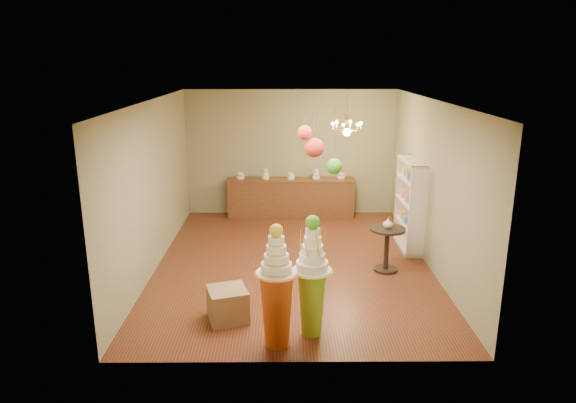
{
  "coord_description": "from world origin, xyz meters",
  "views": [
    {
      "loc": [
        -0.16,
        -8.94,
        3.71
      ],
      "look_at": [
        -0.09,
        0.0,
        1.2
      ],
      "focal_mm": 32.0,
      "sensor_mm": 36.0,
      "label": 1
    }
  ],
  "objects_px": {
    "pedestal_green": "(312,287)",
    "sideboard": "(291,197)",
    "pedestal_orange": "(277,299)",
    "round_table": "(387,243)"
  },
  "relations": [
    {
      "from": "sideboard",
      "to": "pedestal_green",
      "type": "bearing_deg",
      "value": -87.78
    },
    {
      "from": "pedestal_orange",
      "to": "round_table",
      "type": "height_order",
      "value": "pedestal_orange"
    },
    {
      "from": "pedestal_green",
      "to": "sideboard",
      "type": "distance_m",
      "value": 5.53
    },
    {
      "from": "round_table",
      "to": "pedestal_green",
      "type": "bearing_deg",
      "value": -123.63
    },
    {
      "from": "pedestal_orange",
      "to": "round_table",
      "type": "xyz_separation_m",
      "value": [
        1.93,
        2.48,
        -0.15
      ]
    },
    {
      "from": "pedestal_green",
      "to": "pedestal_orange",
      "type": "bearing_deg",
      "value": -148.18
    },
    {
      "from": "pedestal_green",
      "to": "pedestal_orange",
      "type": "xyz_separation_m",
      "value": [
        -0.47,
        -0.29,
        -0.03
      ]
    },
    {
      "from": "pedestal_orange",
      "to": "round_table",
      "type": "bearing_deg",
      "value": 52.14
    },
    {
      "from": "pedestal_green",
      "to": "sideboard",
      "type": "bearing_deg",
      "value": 92.22
    },
    {
      "from": "pedestal_green",
      "to": "pedestal_orange",
      "type": "relative_size",
      "value": 1.01
    }
  ]
}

